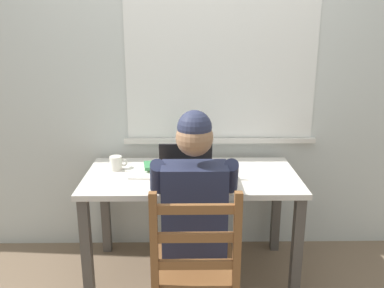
{
  "coord_description": "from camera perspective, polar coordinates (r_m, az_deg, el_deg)",
  "views": [
    {
      "loc": [
        -0.03,
        -2.5,
        1.65
      ],
      "look_at": [
        0.0,
        -0.05,
        0.95
      ],
      "focal_mm": 38.18,
      "sensor_mm": 36.0,
      "label": 1
    }
  ],
  "objects": [
    {
      "name": "ground_plane",
      "position": [
        3.0,
        -0.07,
        -17.39
      ],
      "size": [
        8.0,
        8.0,
        0.0
      ],
      "primitive_type": "plane",
      "color": "brown"
    },
    {
      "name": "back_wall",
      "position": [
        2.95,
        -0.08,
        9.21
      ],
      "size": [
        6.0,
        0.08,
        2.6
      ],
      "color": "beige",
      "rests_on": "ground"
    },
    {
      "name": "desk",
      "position": [
        2.7,
        -0.07,
        -6.25
      ],
      "size": [
        1.38,
        0.7,
        0.73
      ],
      "color": "beige",
      "rests_on": "ground"
    },
    {
      "name": "seated_person",
      "position": [
        2.29,
        0.28,
        -8.68
      ],
      "size": [
        0.5,
        0.6,
        1.26
      ],
      "color": "#232842",
      "rests_on": "ground"
    },
    {
      "name": "wooden_chair",
      "position": [
        2.15,
        0.41,
        -17.27
      ],
      "size": [
        0.42,
        0.42,
        0.95
      ],
      "color": "brown",
      "rests_on": "ground"
    },
    {
      "name": "laptop",
      "position": [
        2.5,
        -0.89,
        -4.3
      ],
      "size": [
        0.33,
        0.28,
        0.23
      ],
      "color": "black",
      "rests_on": "desk"
    },
    {
      "name": "computer_mouse",
      "position": [
        2.49,
        4.9,
        -5.43
      ],
      "size": [
        0.06,
        0.1,
        0.03
      ],
      "primitive_type": "ellipsoid",
      "color": "black",
      "rests_on": "desk"
    },
    {
      "name": "coffee_mug_white",
      "position": [
        2.77,
        -10.54,
        -2.65
      ],
      "size": [
        0.12,
        0.08,
        0.1
      ],
      "color": "silver",
      "rests_on": "desk"
    },
    {
      "name": "coffee_mug_dark",
      "position": [
        2.8,
        0.67,
        -2.23
      ],
      "size": [
        0.12,
        0.08,
        0.09
      ],
      "color": "#2D384C",
      "rests_on": "desk"
    },
    {
      "name": "book_stack_main",
      "position": [
        2.73,
        -4.78,
        -3.15
      ],
      "size": [
        0.2,
        0.17,
        0.05
      ],
      "color": "#BC332D",
      "rests_on": "desk"
    },
    {
      "name": "paper_pile_near_laptop",
      "position": [
        2.75,
        -6.44,
        -3.53
      ],
      "size": [
        0.27,
        0.23,
        0.02
      ],
      "primitive_type": "cube",
      "rotation": [
        0.0,
        0.0,
        -0.33
      ],
      "color": "silver",
      "rests_on": "desk"
    },
    {
      "name": "paper_pile_back_corner",
      "position": [
        2.67,
        -6.58,
        -4.2
      ],
      "size": [
        0.2,
        0.19,
        0.01
      ],
      "primitive_type": "cube",
      "rotation": [
        0.0,
        0.0,
        -0.05
      ],
      "color": "white",
      "rests_on": "desk"
    }
  ]
}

